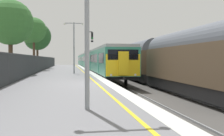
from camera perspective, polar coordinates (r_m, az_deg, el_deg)
ground at (r=16.59m, az=7.06°, el=-5.30°), size 17.40×110.00×1.21m
commuter_train_at_platform at (r=49.05m, az=-4.52°, el=1.66°), size 2.83×58.79×3.81m
freight_train_adjacent_track at (r=31.27m, az=5.71°, el=1.81°), size 2.60×40.27×4.45m
signal_gantry at (r=36.81m, az=-5.24°, el=4.78°), size 1.10×0.24×5.34m
speed_limit_sign at (r=33.80m, az=-5.49°, el=2.32°), size 0.59×0.08×2.70m
platform_lamp_near at (r=7.85m, az=-5.45°, el=13.65°), size 2.00×0.20×5.14m
platform_lamp_mid at (r=27.26m, az=-8.24°, el=5.35°), size 2.00×0.20×5.24m
platform_back_fence at (r=16.17m, az=-21.60°, el=-0.01°), size 0.07×99.00×1.85m
background_tree_left at (r=27.66m, az=-21.12°, el=8.96°), size 4.39×4.39×7.24m
background_tree_centre at (r=37.58m, az=-16.84°, el=7.63°), size 3.60×3.42×7.14m
background_tree_right at (r=44.35m, az=-16.02°, el=6.39°), size 4.42×4.42×7.36m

